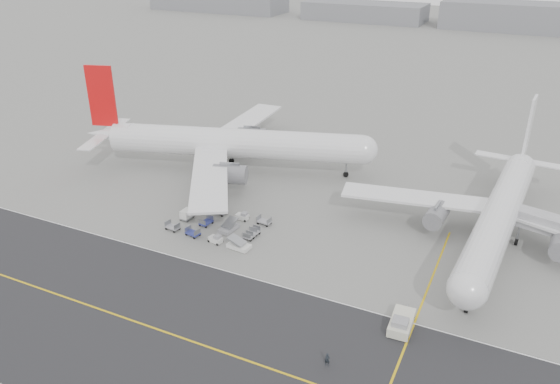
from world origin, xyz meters
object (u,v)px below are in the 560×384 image
at_px(airliner_b, 501,212).
at_px(jet_bridge, 557,228).
at_px(airliner_a, 229,143).
at_px(ground_crew_a, 327,360).
at_px(pushback_tug, 401,323).

height_order(airliner_b, jet_bridge, airliner_b).
height_order(airliner_a, ground_crew_a, airliner_a).
relative_size(airliner_a, jet_bridge, 3.53).
bearing_deg(ground_crew_a, airliner_b, 56.46).
xyz_separation_m(pushback_tug, ground_crew_a, (-6.36, -10.71, 0.01)).
distance_m(airliner_b, pushback_tug, 30.92).
xyz_separation_m(airliner_a, airliner_b, (56.27, -6.96, -0.85)).
bearing_deg(airliner_a, pushback_tug, -144.31).
bearing_deg(ground_crew_a, airliner_a, 118.51).
bearing_deg(ground_crew_a, pushback_tug, 46.65).
xyz_separation_m(airliner_b, ground_crew_a, (-15.25, -39.96, -4.63)).
distance_m(airliner_a, airliner_b, 56.71).
height_order(airliner_a, pushback_tug, airliner_a).
height_order(airliner_a, airliner_b, airliner_a).
height_order(airliner_b, pushback_tug, airliner_b).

